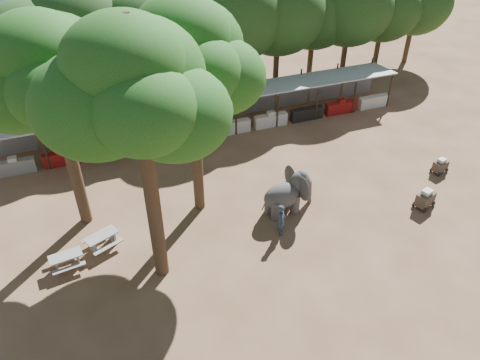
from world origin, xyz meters
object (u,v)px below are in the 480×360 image
object	(u,v)px
cart_back	(440,166)
picnic_table_near	(66,259)
yard_tree_left	(47,75)
handler	(281,220)
yard_tree_center	(132,91)
cart_front	(425,198)
elephant	(289,193)
yard_tree_back	(186,58)
picnic_table_far	(102,239)

from	to	relation	value
cart_back	picnic_table_near	bearing A→B (deg)	167.74
yard_tree_left	handler	xyz separation A→B (m)	(9.45, -4.70, -7.29)
yard_tree_left	yard_tree_center	world-z (taller)	yard_tree_center
yard_tree_left	picnic_table_near	distance (m)	8.48
yard_tree_left	cart_front	xyz separation A→B (m)	(17.77, -5.45, -7.65)
yard_tree_center	elephant	distance (m)	11.17
yard_tree_center	cart_front	distance (m)	17.12
yard_tree_back	handler	xyz separation A→B (m)	(3.45, -3.70, -7.64)
yard_tree_left	yard_tree_center	bearing A→B (deg)	-59.04
yard_tree_left	cart_back	xyz separation A→B (m)	(20.78, -3.03, -7.73)
elephant	picnic_table_near	world-z (taller)	elephant
picnic_table_near	cart_back	xyz separation A→B (m)	(21.79, 0.35, -0.02)
yard_tree_left	elephant	xyz separation A→B (m)	(10.55, -3.14, -7.02)
picnic_table_far	cart_back	size ratio (longest dim) A/B	1.86
picnic_table_near	cart_front	distance (m)	18.90
picnic_table_far	cart_front	bearing A→B (deg)	-33.17
yard_tree_back	picnic_table_far	bearing A→B (deg)	-163.12
yard_tree_back	cart_back	xyz separation A→B (m)	(14.78, -2.03, -8.07)
yard_tree_left	picnic_table_far	bearing A→B (deg)	-74.36
yard_tree_back	handler	size ratio (longest dim) A/B	6.27
yard_tree_back	cart_front	world-z (taller)	yard_tree_back
picnic_table_far	handler	bearing A→B (deg)	-37.25
cart_back	elephant	bearing A→B (deg)	167.47
elephant	picnic_table_near	xyz separation A→B (m)	(-11.57, -0.23, -0.69)
picnic_table_near	cart_back	bearing A→B (deg)	-7.28
yard_tree_back	cart_front	distance (m)	14.90
yard_tree_left	elephant	bearing A→B (deg)	-16.57
yard_tree_center	picnic_table_near	size ratio (longest dim) A/B	7.16
cart_back	handler	bearing A→B (deg)	175.25
elephant	picnic_table_near	size ratio (longest dim) A/B	1.87
yard_tree_back	picnic_table_near	bearing A→B (deg)	-161.29
yard_tree_back	picnic_table_far	distance (m)	9.73
elephant	picnic_table_far	xyz separation A→B (m)	(-9.82, 0.54, -0.66)
yard_tree_back	cart_front	xyz separation A→B (m)	(11.77, -4.45, -7.99)
picnic_table_far	yard_tree_center	bearing A→B (deg)	-70.26
handler	cart_back	distance (m)	11.46
yard_tree_back	picnic_table_far	xyz separation A→B (m)	(-5.27, -1.60, -8.02)
elephant	cart_back	size ratio (longest dim) A/B	2.88
picnic_table_far	cart_front	size ratio (longest dim) A/B	1.53
cart_front	cart_back	bearing A→B (deg)	19.98
yard_tree_back	picnic_table_far	world-z (taller)	yard_tree_back
handler	picnic_table_near	distance (m)	10.55
picnic_table_far	cart_back	world-z (taller)	cart_back
cart_front	yard_tree_back	bearing A→B (deg)	140.43
picnic_table_near	yard_tree_back	bearing A→B (deg)	10.51
yard_tree_back	cart_front	size ratio (longest dim) A/B	8.54
yard_tree_left	handler	size ratio (longest dim) A/B	6.09
picnic_table_far	yard_tree_back	bearing A→B (deg)	-6.80
yard_tree_center	elephant	size ratio (longest dim) A/B	3.82
cart_front	yard_tree_center	bearing A→B (deg)	159.40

